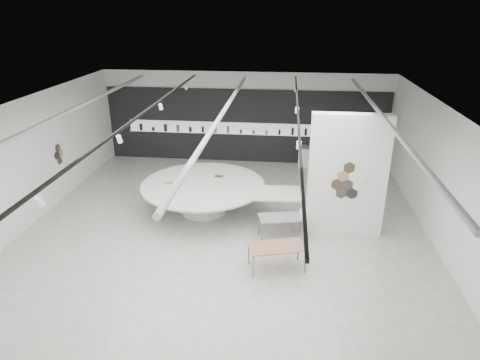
# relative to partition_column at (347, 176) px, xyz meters

# --- Properties ---
(room) EXTENTS (12.02, 14.02, 3.82)m
(room) POSITION_rel_partition_column_xyz_m (-3.59, -1.00, 0.27)
(room) COLOR beige
(room) RESTS_ON ground
(back_wall_display) EXTENTS (11.80, 0.27, 3.10)m
(back_wall_display) POSITION_rel_partition_column_xyz_m (-3.58, 5.94, -0.26)
(back_wall_display) COLOR black
(back_wall_display) RESTS_ON ground
(partition_column) EXTENTS (2.20, 0.38, 3.60)m
(partition_column) POSITION_rel_partition_column_xyz_m (0.00, 0.00, 0.00)
(partition_column) COLOR white
(partition_column) RESTS_ON ground
(display_island) EXTENTS (5.19, 4.14, 1.01)m
(display_island) POSITION_rel_partition_column_xyz_m (-4.28, 0.84, -1.14)
(display_island) COLOR white
(display_island) RESTS_ON ground
(sample_table_wood) EXTENTS (1.54, 1.06, 0.66)m
(sample_table_wood) POSITION_rel_partition_column_xyz_m (-1.90, -2.16, -1.19)
(sample_table_wood) COLOR #95694D
(sample_table_wood) RESTS_ON ground
(sample_table_stone) EXTENTS (1.44, 0.94, 0.68)m
(sample_table_stone) POSITION_rel_partition_column_xyz_m (-1.80, -0.57, -1.18)
(sample_table_stone) COLOR gray
(sample_table_stone) RESTS_ON ground
(kitchen_counter) EXTENTS (1.53, 0.73, 1.17)m
(kitchen_counter) POSITION_rel_partition_column_xyz_m (-0.49, 5.53, -1.38)
(kitchen_counter) COLOR white
(kitchen_counter) RESTS_ON ground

